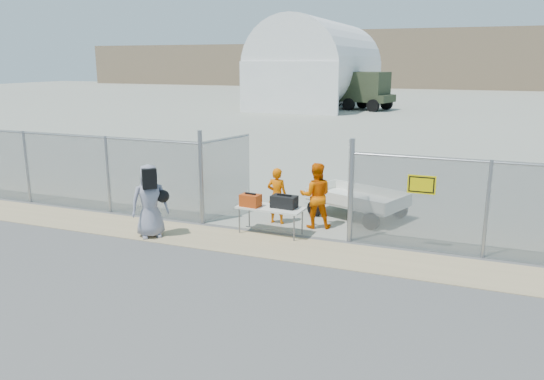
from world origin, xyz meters
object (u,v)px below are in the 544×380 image
at_px(security_worker_left, 277,196).
at_px(visitor, 150,201).
at_px(utility_trailer, 357,203).
at_px(security_worker_right, 316,196).
at_px(folding_table, 271,221).

relative_size(security_worker_left, visitor, 0.83).
distance_m(security_worker_left, utility_trailer, 2.34).
height_order(security_worker_left, security_worker_right, security_worker_right).
bearing_deg(visitor, utility_trailer, -1.51).
bearing_deg(security_worker_left, security_worker_right, -177.99).
xyz_separation_m(folding_table, utility_trailer, (1.68, 2.29, 0.05)).
distance_m(folding_table, utility_trailer, 2.84).
relative_size(folding_table, security_worker_left, 1.10).
distance_m(security_worker_left, visitor, 3.32).
distance_m(security_worker_right, utility_trailer, 1.63).
xyz_separation_m(folding_table, visitor, (-2.68, -1.27, 0.56)).
xyz_separation_m(folding_table, security_worker_left, (-0.18, 0.91, 0.40)).
relative_size(security_worker_right, visitor, 0.94).
height_order(security_worker_left, visitor, visitor).
height_order(folding_table, visitor, visitor).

